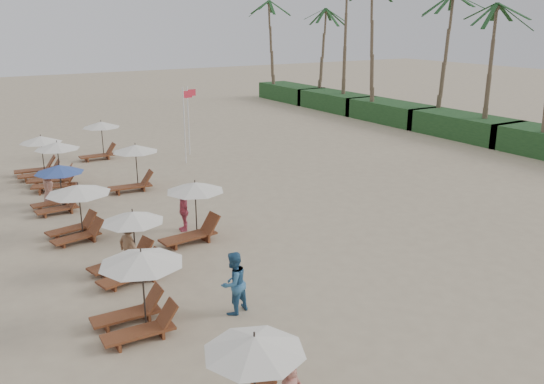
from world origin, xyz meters
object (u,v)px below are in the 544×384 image
beachgoer_mid_b (130,245)px  beachgoer_mid_a (234,283)px  lounger_station_3 (75,209)px  lounger_station_1 (136,291)px  lounger_station_4 (56,187)px  beachgoer_far_a (183,211)px  flag_pole_near (185,122)px  inland_station_1 (133,164)px  beachgoer_far_b (48,188)px  inland_station_0 (191,209)px  inland_station_2 (99,137)px  lounger_station_6 (38,158)px  lounger_station_5 (53,168)px  lounger_station_2 (127,248)px

beachgoer_mid_b → beachgoer_mid_a: bearing=-175.4°
beachgoer_mid_a → lounger_station_3: bearing=-92.1°
lounger_station_1 → lounger_station_3: 7.79m
lounger_station_4 → beachgoer_far_a: bearing=-53.8°
beachgoer_far_a → flag_pole_near: 11.29m
inland_station_1 → beachgoer_far_b: (-4.04, -0.16, -0.54)m
inland_station_0 → inland_station_1: size_ratio=1.03×
inland_station_2 → lounger_station_6: bearing=-147.7°
inland_station_2 → inland_station_1: bearing=-92.8°
flag_pole_near → lounger_station_5: bearing=-170.2°
inland_station_0 → lounger_station_2: bearing=-149.8°
lounger_station_6 → beachgoer_far_b: 5.18m
lounger_station_2 → inland_station_0: bearing=30.2°
lounger_station_1 → lounger_station_6: bearing=88.1°
lounger_station_1 → beachgoer_mid_b: lounger_station_1 is taller
inland_station_2 → lounger_station_2: bearing=-102.3°
beachgoer_mid_a → inland_station_0: bearing=-120.7°
lounger_station_3 → lounger_station_4: size_ratio=1.08×
lounger_station_6 → lounger_station_5: bearing=-83.4°
beachgoer_mid_b → flag_pole_near: 15.00m
inland_station_0 → beachgoer_far_b: size_ratio=1.84×
lounger_station_2 → lounger_station_1: bearing=-103.5°
lounger_station_5 → flag_pole_near: bearing=9.8°
lounger_station_1 → inland_station_0: lounger_station_1 is taller
lounger_station_5 → beachgoer_far_a: size_ratio=1.66×
lounger_station_5 → flag_pole_near: flag_pole_near is taller
beachgoer_mid_a → flag_pole_near: size_ratio=0.42×
lounger_station_3 → lounger_station_4: 3.83m
beachgoer_mid_b → beachgoer_far_b: beachgoer_mid_b is taller
inland_station_1 → beachgoer_far_b: inland_station_1 is taller
lounger_station_6 → beachgoer_far_b: lounger_station_6 is taller
lounger_station_5 → flag_pole_near: size_ratio=0.62×
lounger_station_1 → lounger_station_6: (0.58, 17.93, -0.13)m
beachgoer_mid_b → beachgoer_far_b: size_ratio=1.19×
lounger_station_1 → flag_pole_near: bearing=62.9°
inland_station_1 → inland_station_2: (0.37, 7.48, 0.02)m
lounger_station_6 → beachgoer_mid_a: 18.55m
inland_station_2 → lounger_station_4: bearing=-115.8°
inland_station_0 → beachgoer_far_a: (0.16, 1.19, -0.45)m
lounger_station_4 → inland_station_1: bearing=18.9°
beachgoer_mid_b → inland_station_0: bearing=-78.9°
inland_station_1 → beachgoer_far_b: 4.08m
lounger_station_4 → lounger_station_5: size_ratio=0.88×
lounger_station_1 → inland_station_1: bearing=72.2°
lounger_station_3 → beachgoer_mid_a: lounger_station_3 is taller
beachgoer_far_b → beachgoer_mid_a: bearing=-154.2°
inland_station_0 → beachgoer_mid_b: (-2.86, -1.48, -0.34)m
lounger_station_1 → beachgoer_far_b: size_ratio=1.64×
inland_station_1 → inland_station_2: bearing=87.2°
lounger_station_4 → beachgoer_far_a: size_ratio=1.46×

